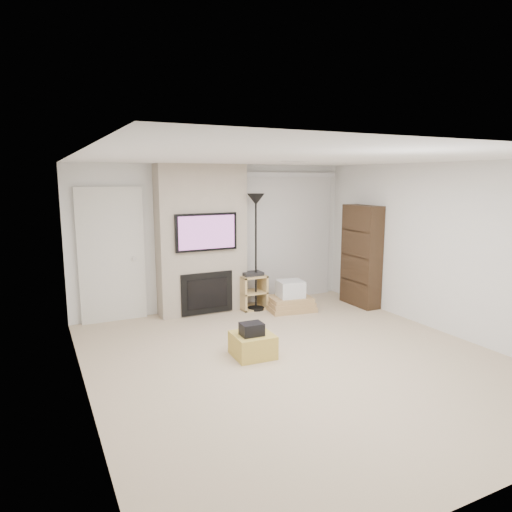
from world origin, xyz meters
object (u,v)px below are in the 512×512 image
floor_lamp (256,219)px  bookshelf (361,256)px  ottoman (253,345)px  box_stack (290,299)px  av_stand (252,289)px

floor_lamp → bookshelf: 2.03m
ottoman → box_stack: box_stack is taller
floor_lamp → bookshelf: size_ratio=1.12×
av_stand → ottoman: bearing=-115.7°
floor_lamp → box_stack: floor_lamp is taller
av_stand → box_stack: bearing=-34.2°
av_stand → floor_lamp: bearing=-66.3°
box_stack → ottoman: bearing=-133.5°
ottoman → av_stand: av_stand is taller
ottoman → floor_lamp: size_ratio=0.25×
floor_lamp → box_stack: size_ratio=2.34×
ottoman → bookshelf: (2.80, 1.32, 0.75)m
ottoman → av_stand: (0.94, 1.96, 0.20)m
ottoman → floor_lamp: (0.98, 1.88, 1.44)m
ottoman → av_stand: bearing=64.3°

